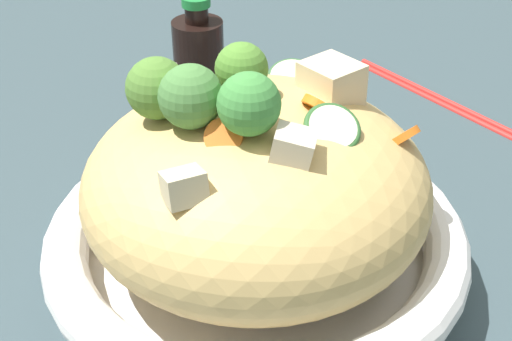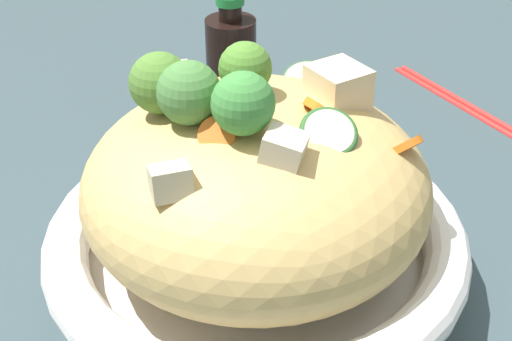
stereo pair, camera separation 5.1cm
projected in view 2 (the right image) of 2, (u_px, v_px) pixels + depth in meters
ground_plane at (256, 276)px, 0.56m from camera, size 3.00×3.00×0.00m
serving_bowl at (256, 247)px, 0.55m from camera, size 0.32×0.32×0.06m
noodle_heap at (256, 185)px, 0.51m from camera, size 0.25×0.25×0.13m
broccoli_florets at (204, 90)px, 0.47m from camera, size 0.12×0.10×0.06m
carrot_coins at (320, 129)px, 0.47m from camera, size 0.12×0.12×0.04m
zucchini_slices at (316, 103)px, 0.51m from camera, size 0.13×0.14×0.04m
chicken_chunks at (268, 105)px, 0.49m from camera, size 0.16×0.19×0.04m
soy_sauce_bottle at (231, 58)px, 0.78m from camera, size 0.06×0.06×0.12m
chopsticks_pair at (471, 107)px, 0.79m from camera, size 0.23×0.11×0.01m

